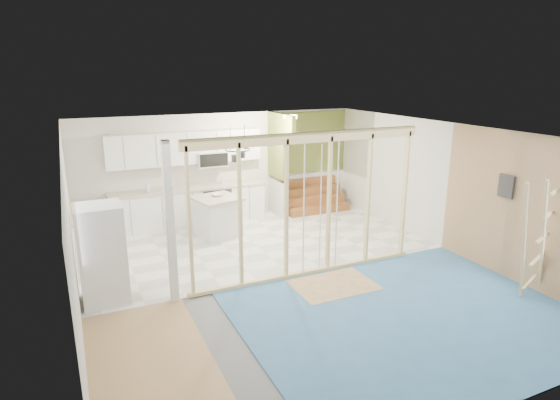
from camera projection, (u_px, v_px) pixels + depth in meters
name	position (u px, v px, depth m)	size (l,w,h in m)	color
room	(293.00, 208.00, 8.03)	(7.01, 8.01, 2.61)	slate
floor_overlays	(294.00, 275.00, 8.46)	(7.00, 8.00, 0.03)	white
stud_frame	(281.00, 194.00, 7.87)	(4.66, 0.14, 2.60)	beige
base_cabinets	(163.00, 213.00, 10.55)	(4.45, 2.24, 0.93)	white
upper_cabinets	(188.00, 149.00, 10.89)	(3.60, 0.41, 0.85)	white
green_partition	(301.00, 176.00, 12.15)	(2.25, 1.51, 2.60)	olive
pot_rack	(238.00, 152.00, 9.38)	(0.52, 0.52, 0.72)	black
sheathing_panel	(536.00, 214.00, 7.68)	(0.02, 4.00, 2.60)	tan
electrical_panel	(506.00, 186.00, 8.09)	(0.04, 0.30, 0.40)	#343439
ceiling_light	(290.00, 117.00, 10.89)	(0.32, 0.32, 0.08)	#FFEABF
fridge	(103.00, 254.00, 7.31)	(0.70, 0.68, 1.61)	white
island	(217.00, 217.00, 10.37)	(1.10, 1.10, 0.90)	silver
bowl	(218.00, 195.00, 10.34)	(0.24, 0.24, 0.06)	white
soap_bottle_a	(147.00, 186.00, 10.53)	(0.11, 0.11, 0.29)	silver
soap_bottle_b	(223.00, 180.00, 11.33)	(0.08, 0.08, 0.17)	silver
ladder	(536.00, 239.00, 7.38)	(1.06, 0.18, 1.98)	#D1B880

